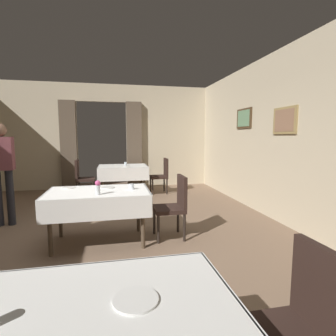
{
  "coord_description": "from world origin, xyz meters",
  "views": [
    {
      "loc": [
        0.31,
        -3.72,
        1.5
      ],
      "look_at": [
        1.13,
        0.19,
        1.02
      ],
      "focal_mm": 27.91,
      "sensor_mm": 36.0,
      "label": 1
    }
  ],
  "objects_px": {
    "flower_vase_mid": "(98,187)",
    "glass_far_b": "(126,164)",
    "plate_mid_c": "(69,188)",
    "plate_far_a": "(126,167)",
    "chair_near_right": "(301,325)",
    "dining_table_mid": "(99,198)",
    "person_waiter_by_doorway": "(2,166)",
    "chair_far_left": "(82,176)",
    "chair_far_right": "(162,174)",
    "plate_mid_b": "(108,187)",
    "glass_mid_d": "(131,187)",
    "chair_mid_right": "(174,203)",
    "plate_near_b": "(136,300)",
    "dining_table_far": "(123,170)"
  },
  "relations": [
    {
      "from": "flower_vase_mid",
      "to": "glass_far_b",
      "type": "distance_m",
      "value": 3.53
    },
    {
      "from": "plate_mid_c",
      "to": "plate_far_a",
      "type": "bearing_deg",
      "value": 69.85
    },
    {
      "from": "plate_mid_c",
      "to": "glass_far_b",
      "type": "bearing_deg",
      "value": 71.83
    },
    {
      "from": "chair_near_right",
      "to": "plate_far_a",
      "type": "relative_size",
      "value": 4.86
    },
    {
      "from": "dining_table_mid",
      "to": "person_waiter_by_doorway",
      "type": "bearing_deg",
      "value": 146.26
    },
    {
      "from": "chair_far_left",
      "to": "plate_mid_c",
      "type": "distance_m",
      "value": 2.79
    },
    {
      "from": "chair_far_right",
      "to": "plate_mid_b",
      "type": "height_order",
      "value": "chair_far_right"
    },
    {
      "from": "plate_mid_c",
      "to": "glass_mid_d",
      "type": "relative_size",
      "value": 2.31
    },
    {
      "from": "chair_mid_right",
      "to": "glass_far_b",
      "type": "height_order",
      "value": "chair_mid_right"
    },
    {
      "from": "chair_near_right",
      "to": "chair_mid_right",
      "type": "relative_size",
      "value": 1.0
    },
    {
      "from": "chair_far_right",
      "to": "plate_near_b",
      "type": "relative_size",
      "value": 4.37
    },
    {
      "from": "chair_near_right",
      "to": "glass_mid_d",
      "type": "xyz_separation_m",
      "value": [
        -0.7,
        2.61,
        0.27
      ]
    },
    {
      "from": "plate_mid_b",
      "to": "person_waiter_by_doorway",
      "type": "bearing_deg",
      "value": 152.87
    },
    {
      "from": "plate_mid_c",
      "to": "plate_near_b",
      "type": "bearing_deg",
      "value": -75.57
    },
    {
      "from": "chair_far_left",
      "to": "plate_near_b",
      "type": "relative_size",
      "value": 4.37
    },
    {
      "from": "glass_mid_d",
      "to": "plate_far_a",
      "type": "xyz_separation_m",
      "value": [
        0.06,
        2.89,
        -0.03
      ]
    },
    {
      "from": "chair_near_right",
      "to": "chair_mid_right",
      "type": "height_order",
      "value": "same"
    },
    {
      "from": "chair_far_right",
      "to": "plate_mid_b",
      "type": "xyz_separation_m",
      "value": [
        -1.34,
        -2.88,
        0.24
      ]
    },
    {
      "from": "dining_table_mid",
      "to": "dining_table_far",
      "type": "bearing_deg",
      "value": 81.71
    },
    {
      "from": "chair_far_right",
      "to": "person_waiter_by_doorway",
      "type": "distance_m",
      "value": 3.7
    },
    {
      "from": "plate_mid_b",
      "to": "chair_mid_right",
      "type": "bearing_deg",
      "value": -12.66
    },
    {
      "from": "dining_table_mid",
      "to": "chair_mid_right",
      "type": "distance_m",
      "value": 1.1
    },
    {
      "from": "chair_near_right",
      "to": "flower_vase_mid",
      "type": "height_order",
      "value": "flower_vase_mid"
    },
    {
      "from": "chair_far_right",
      "to": "plate_mid_c",
      "type": "distance_m",
      "value": 3.38
    },
    {
      "from": "dining_table_mid",
      "to": "chair_mid_right",
      "type": "height_order",
      "value": "chair_mid_right"
    },
    {
      "from": "plate_mid_b",
      "to": "plate_mid_c",
      "type": "relative_size",
      "value": 1.08
    },
    {
      "from": "plate_mid_b",
      "to": "chair_far_left",
      "type": "bearing_deg",
      "value": 103.38
    },
    {
      "from": "dining_table_far",
      "to": "plate_near_b",
      "type": "distance_m",
      "value": 5.71
    },
    {
      "from": "chair_mid_right",
      "to": "plate_near_b",
      "type": "distance_m",
      "value": 2.69
    },
    {
      "from": "chair_mid_right",
      "to": "chair_near_right",
      "type": "bearing_deg",
      "value": -88.33
    },
    {
      "from": "chair_mid_right",
      "to": "flower_vase_mid",
      "type": "bearing_deg",
      "value": -167.58
    },
    {
      "from": "plate_mid_b",
      "to": "person_waiter_by_doorway",
      "type": "xyz_separation_m",
      "value": [
        -1.72,
        0.88,
        0.27
      ]
    },
    {
      "from": "dining_table_far",
      "to": "plate_mid_c",
      "type": "xyz_separation_m",
      "value": [
        -0.89,
        -2.84,
        0.11
      ]
    },
    {
      "from": "chair_far_left",
      "to": "glass_far_b",
      "type": "bearing_deg",
      "value": 8.63
    },
    {
      "from": "chair_far_right",
      "to": "glass_mid_d",
      "type": "height_order",
      "value": "chair_far_right"
    },
    {
      "from": "chair_near_right",
      "to": "chair_far_right",
      "type": "distance_m",
      "value": 5.7
    },
    {
      "from": "chair_mid_right",
      "to": "flower_vase_mid",
      "type": "distance_m",
      "value": 1.15
    },
    {
      "from": "chair_mid_right",
      "to": "plate_far_a",
      "type": "bearing_deg",
      "value": 101.1
    },
    {
      "from": "glass_far_b",
      "to": "person_waiter_by_doorway",
      "type": "xyz_separation_m",
      "value": [
        -2.13,
        -2.15,
        0.23
      ]
    },
    {
      "from": "glass_mid_d",
      "to": "person_waiter_by_doorway",
      "type": "xyz_separation_m",
      "value": [
        -2.06,
        1.08,
        0.23
      ]
    },
    {
      "from": "flower_vase_mid",
      "to": "glass_far_b",
      "type": "relative_size",
      "value": 2.19
    },
    {
      "from": "dining_table_mid",
      "to": "plate_far_a",
      "type": "height_order",
      "value": "plate_far_a"
    },
    {
      "from": "chair_far_right",
      "to": "plate_near_b",
      "type": "distance_m",
      "value": 5.78
    },
    {
      "from": "plate_near_b",
      "to": "glass_far_b",
      "type": "xyz_separation_m",
      "value": [
        0.23,
        5.81,
        0.04
      ]
    },
    {
      "from": "plate_near_b",
      "to": "glass_mid_d",
      "type": "relative_size",
      "value": 2.66
    },
    {
      "from": "dining_table_far",
      "to": "person_waiter_by_doorway",
      "type": "distance_m",
      "value": 2.93
    },
    {
      "from": "dining_table_far",
      "to": "glass_mid_d",
      "type": "distance_m",
      "value": 3.13
    },
    {
      "from": "chair_near_right",
      "to": "glass_mid_d",
      "type": "distance_m",
      "value": 2.72
    },
    {
      "from": "chair_far_right",
      "to": "plate_mid_b",
      "type": "bearing_deg",
      "value": -115.01
    },
    {
      "from": "chair_far_right",
      "to": "flower_vase_mid",
      "type": "xyz_separation_m",
      "value": [
        -1.46,
        -3.34,
        0.34
      ]
    }
  ]
}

